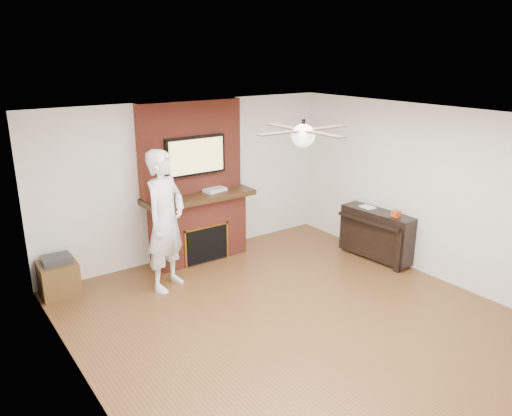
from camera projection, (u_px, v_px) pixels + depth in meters
room_shell at (301, 227)px, 5.80m from camera, size 5.36×5.86×2.86m
fireplace at (196, 198)px, 7.87m from camera, size 1.78×0.64×2.50m
tv at (196, 156)px, 7.63m from camera, size 1.00×0.08×0.60m
ceiling_fan at (303, 135)px, 5.48m from camera, size 1.21×1.21×0.31m
person at (166, 221)px, 6.83m from camera, size 0.87×0.78×1.98m
side_table at (58, 277)px, 6.82m from camera, size 0.51×0.51×0.56m
piano at (377, 233)px, 7.95m from camera, size 0.56×1.26×0.89m
cable_box at (215, 190)px, 7.92m from camera, size 0.39×0.26×0.05m
candle_orange at (196, 260)px, 7.88m from camera, size 0.07×0.07×0.10m
candle_green at (209, 257)px, 8.01m from camera, size 0.07×0.07×0.10m
candle_cream at (204, 256)px, 8.03m from camera, size 0.08×0.08×0.12m
candle_blue at (211, 257)px, 8.06m from camera, size 0.05×0.05×0.07m
candle_orange_extra at (213, 256)px, 8.06m from camera, size 0.07×0.07×0.10m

